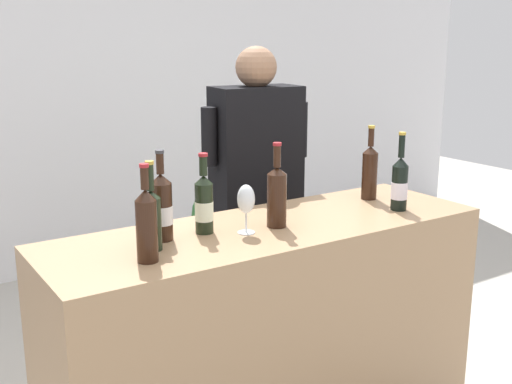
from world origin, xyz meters
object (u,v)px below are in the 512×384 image
wine_bottle_0 (277,195)px  wine_glass (246,201)px  wine_bottle_4 (400,183)px  potted_shrub (245,223)px  wine_bottle_2 (146,223)px  wine_bottle_5 (151,217)px  person_server (256,212)px  wine_bottle_3 (204,204)px  wine_bottle_1 (370,171)px  wine_bottle_6 (162,207)px

wine_bottle_0 → wine_glass: bearing=-177.4°
wine_bottle_4 → potted_shrub: (-0.02, 1.25, -0.49)m
wine_bottle_2 → wine_bottle_5: size_ratio=1.04×
wine_glass → person_server: 0.93m
wine_bottle_0 → wine_bottle_3: wine_bottle_0 is taller
wine_glass → wine_bottle_4: bearing=-6.1°
wine_bottle_0 → wine_bottle_3: size_ratio=1.09×
wine_bottle_5 → wine_bottle_0: bearing=-0.8°
wine_bottle_3 → wine_bottle_4: (0.88, -0.17, 0.00)m
wine_bottle_3 → person_server: person_server is taller
wine_bottle_2 → wine_bottle_3: (0.32, 0.18, -0.02)m
wine_bottle_3 → person_server: 0.95m
wine_bottle_0 → wine_bottle_5: bearing=179.2°
potted_shrub → wine_glass: bearing=-121.9°
wine_bottle_5 → wine_glass: size_ratio=1.68×
wine_bottle_0 → wine_bottle_4: wine_bottle_4 is taller
wine_bottle_1 → wine_bottle_5: (-1.16, -0.12, -0.01)m
wine_bottle_6 → person_server: size_ratio=0.20×
wine_glass → wine_bottle_0: bearing=2.6°
wine_bottle_5 → wine_bottle_6: 0.12m
wine_bottle_3 → wine_bottle_5: (-0.26, -0.08, 0.00)m
person_server → wine_bottle_4: bearing=-73.9°
wine_glass → potted_shrub: wine_glass is taller
wine_bottle_6 → person_server: bearing=36.8°
wine_bottle_1 → wine_bottle_4: (-0.03, -0.22, -0.02)m
wine_bottle_5 → wine_glass: bearing=-2.0°
wine_bottle_5 → potted_shrub: wine_bottle_5 is taller
wine_bottle_0 → wine_bottle_6: same height
wine_bottle_3 → wine_bottle_6: bearing=177.6°
wine_bottle_3 → wine_bottle_6: (-0.18, 0.01, 0.01)m
wine_bottle_2 → wine_bottle_3: size_ratio=1.08×
wine_bottle_2 → wine_bottle_6: wine_bottle_6 is taller
wine_glass → wine_bottle_1: bearing=10.1°
wine_bottle_4 → wine_glass: size_ratio=1.79×
wine_bottle_0 → wine_bottle_5: wine_bottle_0 is taller
wine_glass → wine_bottle_3: bearing=145.3°
wine_bottle_4 → person_server: 0.88m
wine_bottle_2 → wine_bottle_5: (0.06, 0.10, -0.01)m
potted_shrub → wine_bottle_4: bearing=-89.0°
wine_bottle_3 → wine_glass: size_ratio=1.63×
wine_bottle_6 → wine_glass: (0.31, -0.10, 0.00)m
person_server → wine_glass: bearing=-125.7°
wine_bottle_2 → wine_glass: (0.45, 0.09, -0.01)m
wine_bottle_6 → person_server: person_server is taller
wine_bottle_3 → potted_shrub: size_ratio=0.33×
wine_bottle_2 → potted_shrub: size_ratio=0.36×
wine_bottle_4 → potted_shrub: size_ratio=0.37×
wine_bottle_4 → wine_bottle_5: wine_bottle_4 is taller
wine_bottle_4 → wine_bottle_5: (-1.14, 0.09, 0.00)m
wine_bottle_0 → wine_glass: size_ratio=1.77×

